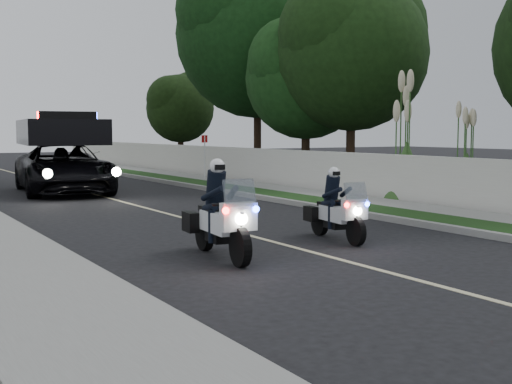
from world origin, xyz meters
TOP-DOWN VIEW (x-y plane):
  - ground at (0.00, 0.00)m, footprint 120.00×120.00m
  - curb_right at (4.10, 10.00)m, footprint 0.20×60.00m
  - grass_verge at (4.80, 10.00)m, footprint 1.20×60.00m
  - sidewalk_right at (6.10, 10.00)m, footprint 1.40×60.00m
  - property_wall at (7.10, 10.00)m, footprint 0.22×60.00m
  - lane_marking at (0.00, 10.00)m, footprint 0.12×50.00m
  - police_moto_left at (-1.70, -0.48)m, footprint 0.94×2.13m
  - police_moto_right at (1.23, 0.02)m, footprint 0.84×1.83m
  - police_suv at (-0.76, 13.37)m, footprint 3.67×6.66m
  - sign_post at (6.00, 15.65)m, footprint 0.39×0.39m
  - pampas_mid at (7.60, 2.34)m, footprint 1.47×1.47m
  - pampas_far at (7.60, 4.76)m, footprint 1.84×1.84m
  - tree_right_b at (9.38, 12.78)m, footprint 5.30×5.30m
  - tree_right_c at (10.03, 10.57)m, footprint 6.70×6.70m
  - tree_right_d at (9.64, 17.23)m, footprint 9.52×9.52m
  - tree_right_e at (10.04, 27.07)m, footprint 4.86×4.86m

SIDE VIEW (x-z plane):
  - ground at x=0.00m, z-range 0.00..0.00m
  - police_moto_left at x=-1.70m, z-range -0.88..0.88m
  - police_moto_right at x=1.23m, z-range -0.75..0.75m
  - police_suv at x=-0.76m, z-range -1.54..1.54m
  - sign_post at x=6.00m, z-range -1.05..1.05m
  - pampas_mid at x=7.60m, z-range -1.81..1.81m
  - pampas_far at x=7.60m, z-range -2.16..2.16m
  - tree_right_b at x=9.38m, z-range -4.31..4.31m
  - tree_right_c at x=10.03m, z-range -5.12..5.12m
  - tree_right_d at x=9.64m, z-range -6.54..6.54m
  - tree_right_e at x=10.04m, z-range -3.46..3.46m
  - lane_marking at x=0.00m, z-range 0.00..0.01m
  - curb_right at x=4.10m, z-range 0.00..0.15m
  - grass_verge at x=4.80m, z-range 0.00..0.16m
  - sidewalk_right at x=6.10m, z-range 0.00..0.16m
  - property_wall at x=7.10m, z-range 0.00..1.50m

